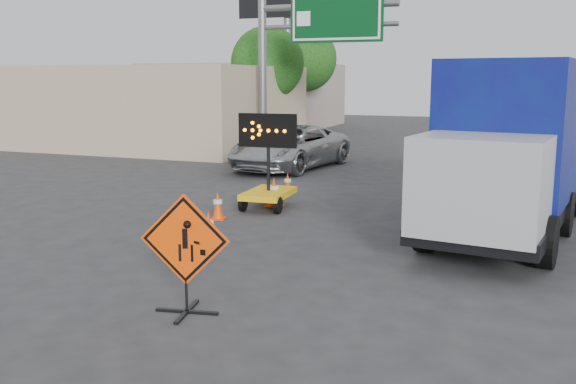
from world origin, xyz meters
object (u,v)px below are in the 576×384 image
Objects in this scene: construction_sign at (185,251)px; arrow_board at (268,187)px; box_truck at (513,155)px; pickup_truck at (290,147)px.

arrow_board is at bearing 93.22° from construction_sign.
construction_sign is 0.22× the size of box_truck.
box_truck is (4.19, 7.34, 0.78)m from construction_sign.
box_truck is (6.15, -0.28, 1.16)m from arrow_board.
construction_sign is 0.31× the size of pickup_truck.
construction_sign is at bearing -79.19° from arrow_board.
pickup_truck is (-2.27, 7.37, 0.25)m from arrow_board.
box_truck reaches higher than arrow_board.
arrow_board is at bearing -65.49° from pickup_truck.
arrow_board is 0.30× the size of box_truck.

